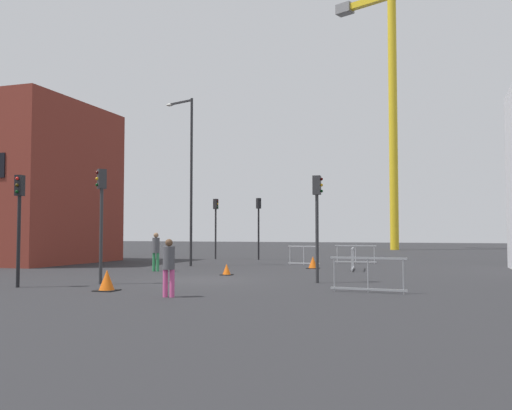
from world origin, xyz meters
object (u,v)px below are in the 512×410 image
Objects in this scene: pedestrian_waiting at (156,249)px; traffic_cone_orange at (107,281)px; streetlamp_tall at (189,169)px; traffic_cone_striped at (313,263)px; traffic_cone_on_verge at (227,270)px; traffic_light_median at (317,211)px; traffic_light_crosswalk at (19,211)px; traffic_light_corner at (259,218)px; construction_crane at (396,78)px; traffic_light_near at (101,207)px; traffic_light_island at (216,219)px; pedestrian_walking at (169,263)px.

pedestrian_waiting reaches higher than traffic_cone_orange.
streetlamp_tall is 8.61m from traffic_cone_striped.
traffic_cone_orange is 7.24m from traffic_cone_on_verge.
pedestrian_waiting is 2.92× the size of traffic_cone_striped.
traffic_light_median is 5.87× the size of traffic_cone_orange.
traffic_light_corner is at bearing 84.13° from traffic_light_crosswalk.
construction_crane is 6.70× the size of traffic_light_corner.
streetlamp_tall reaches higher than traffic_light_corner.
traffic_light_near is (1.54, -10.66, -2.60)m from streetlamp_tall.
traffic_cone_on_verge is 0.78× the size of traffic_cone_striped.
construction_crane is 7.36× the size of traffic_light_crosswalk.
traffic_light_island is 14.24m from traffic_cone_on_verge.
construction_crane is at bearing 85.68° from traffic_cone_striped.
traffic_light_island reaches higher than traffic_cone_striped.
pedestrian_walking is 2.85m from traffic_cone_orange.
traffic_light_corner reaches higher than traffic_cone_striped.
traffic_light_corner is (1.62, 7.63, -2.58)m from streetlamp_tall.
traffic_light_crosswalk is at bearing 171.10° from pedestrian_walking.
construction_crane is at bearing 89.16° from traffic_light_median.
traffic_light_median is 17.00m from traffic_light_corner.
pedestrian_walking is at bearing -59.84° from pedestrian_waiting.
traffic_cone_orange is (-6.33, -43.84, -17.77)m from construction_crane.
traffic_light_median is at bearing -76.86° from traffic_cone_striped.
traffic_light_crosswalk is (-1.99, -1.82, -0.20)m from traffic_light_near.
pedestrian_walking is at bearing -34.12° from traffic_light_near.
traffic_light_near is at bearing -90.25° from traffic_light_corner.
construction_crane reaches higher than traffic_light_island.
pedestrian_waiting is at bearing -81.65° from traffic_light_island.
traffic_light_crosswalk is 4.11m from traffic_cone_orange.
traffic_light_island reaches higher than traffic_light_crosswalk.
streetlamp_tall is 11.08m from traffic_light_near.
traffic_light_crosswalk is (-9.21, -4.68, -0.09)m from traffic_light_median.
pedestrian_walking is 2.65× the size of traffic_cone_striped.
construction_crane is 3.00× the size of streetlamp_tall.
pedestrian_walking is 13.43m from traffic_cone_striped.
traffic_light_crosswalk is 19.91m from traffic_light_island.
traffic_light_median is 6.66m from pedestrian_walking.
pedestrian_waiting is (-1.21, 6.34, -1.68)m from traffic_light_near.
streetlamp_tall reaches higher than pedestrian_walking.
traffic_light_near is 3.39m from traffic_cone_orange.
traffic_light_corner is at bearing 89.75° from traffic_light_near.
traffic_light_corner is at bearing 114.85° from traffic_light_median.
traffic_cone_on_verge is at bearing -51.33° from streetlamp_tall.
streetlamp_tall reaches higher than traffic_light_near.
traffic_light_median is 7.77m from traffic_light_near.
traffic_light_near is 12.14m from traffic_cone_striped.
pedestrian_waiting is 8.65m from traffic_cone_orange.
traffic_cone_striped is (1.34, 13.35, -0.67)m from pedestrian_walking.
traffic_light_near reaches higher than traffic_light_median.
traffic_light_crosswalk is at bearing -153.07° from traffic_light_median.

